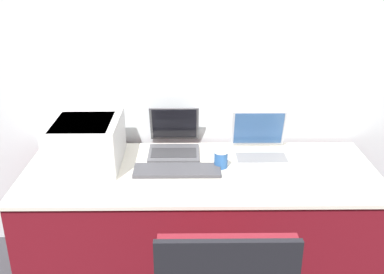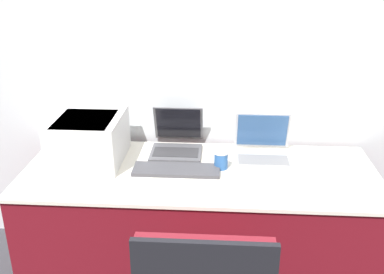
{
  "view_description": "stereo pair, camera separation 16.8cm",
  "coord_description": "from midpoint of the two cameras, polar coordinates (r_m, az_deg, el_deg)",
  "views": [
    {
      "loc": [
        -0.07,
        -1.81,
        1.82
      ],
      "look_at": [
        -0.04,
        0.4,
        0.9
      ],
      "focal_mm": 42.0,
      "sensor_mm": 36.0,
      "label": 1
    },
    {
      "loc": [
        0.1,
        -1.81,
        1.82
      ],
      "look_at": [
        -0.04,
        0.4,
        0.9
      ],
      "focal_mm": 42.0,
      "sensor_mm": 36.0,
      "label": 2
    }
  ],
  "objects": [
    {
      "name": "table",
      "position": [
        2.62,
        -0.88,
        -11.34
      ],
      "size": [
        1.91,
        0.75,
        0.72
      ],
      "color": "maroon",
      "rests_on": "ground_plane"
    },
    {
      "name": "external_keyboard",
      "position": [
        2.41,
        -3.9,
        -4.29
      ],
      "size": [
        0.47,
        0.15,
        0.02
      ],
      "color": "#3D3D42",
      "rests_on": "table"
    },
    {
      "name": "printer",
      "position": [
        2.54,
        -15.17,
        -0.39
      ],
      "size": [
        0.37,
        0.44,
        0.26
      ],
      "color": "silver",
      "rests_on": "table"
    },
    {
      "name": "laptop_left",
      "position": [
        2.65,
        -4.12,
        -0.7
      ],
      "size": [
        0.3,
        0.33,
        0.24
      ],
      "color": "#4C4C51",
      "rests_on": "table"
    },
    {
      "name": "coffee_cup",
      "position": [
        2.45,
        1.72,
        -2.83
      ],
      "size": [
        0.08,
        0.08,
        0.1
      ],
      "color": "#285699",
      "rests_on": "table"
    },
    {
      "name": "wall_back",
      "position": [
        2.67,
        -0.96,
        11.32
      ],
      "size": [
        8.0,
        0.05,
        2.6
      ],
      "color": "silver",
      "rests_on": "ground_plane"
    },
    {
      "name": "laptop_right",
      "position": [
        2.6,
        6.82,
        -1.31
      ],
      "size": [
        0.32,
        0.31,
        0.25
      ],
      "color": "#B7B7BC",
      "rests_on": "table"
    }
  ]
}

